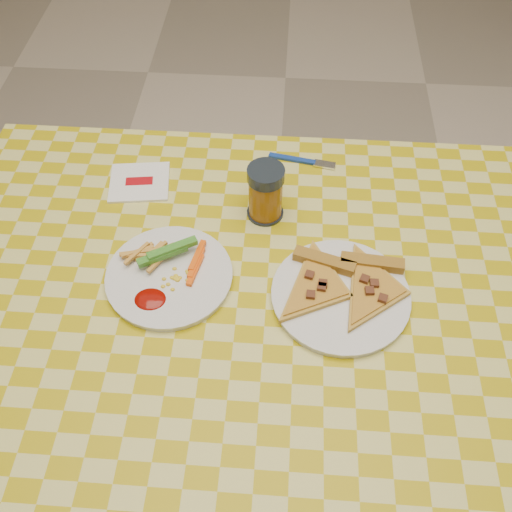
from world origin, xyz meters
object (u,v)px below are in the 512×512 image
at_px(table, 266,315).
at_px(drink_glass, 266,193).
at_px(plate_right, 340,296).
at_px(plate_left, 169,277).

relative_size(table, drink_glass, 10.66).
relative_size(table, plate_right, 5.22).
height_order(table, plate_left, plate_left).
bearing_deg(plate_left, drink_glass, 46.60).
bearing_deg(drink_glass, plate_right, -53.42).
bearing_deg(plate_right, table, 179.31).
xyz_separation_m(plate_right, drink_glass, (-0.15, 0.20, 0.05)).
bearing_deg(drink_glass, table, -85.86).
relative_size(table, plate_left, 5.57).
xyz_separation_m(plate_left, drink_glass, (0.17, 0.18, 0.05)).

